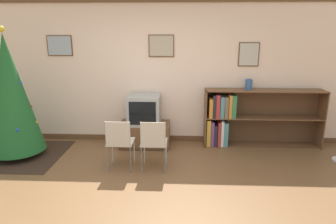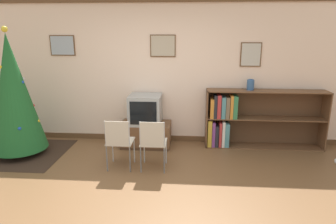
{
  "view_description": "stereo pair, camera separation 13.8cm",
  "coord_description": "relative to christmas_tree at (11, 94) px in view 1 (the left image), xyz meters",
  "views": [
    {
      "loc": [
        0.42,
        -3.47,
        2.13
      ],
      "look_at": [
        0.22,
        1.17,
        0.85
      ],
      "focal_mm": 32.0,
      "sensor_mm": 36.0,
      "label": 1
    },
    {
      "loc": [
        0.56,
        -3.46,
        2.13
      ],
      "look_at": [
        0.22,
        1.17,
        0.85
      ],
      "focal_mm": 32.0,
      "sensor_mm": 36.0,
      "label": 2
    }
  ],
  "objects": [
    {
      "name": "tv_console",
      "position": [
        2.16,
        0.56,
        -0.87
      ],
      "size": [
        0.93,
        0.55,
        0.44
      ],
      "color": "#4C311E",
      "rests_on": "ground_plane"
    },
    {
      "name": "vase",
      "position": [
        4.06,
        0.69,
        0.08
      ],
      "size": [
        0.13,
        0.13,
        0.19
      ],
      "color": "#335684",
      "rests_on": "bookshelf"
    },
    {
      "name": "bookshelf",
      "position": [
        3.94,
        0.67,
        -0.57
      ],
      "size": [
        2.15,
        0.36,
        1.08
      ],
      "color": "brown",
      "rests_on": "ground_plane"
    },
    {
      "name": "area_rug",
      "position": [
        -0.0,
        -0.0,
        -1.09
      ],
      "size": [
        1.52,
        1.43,
        0.01
      ],
      "color": "#332319",
      "rests_on": "ground_plane"
    },
    {
      "name": "christmas_tree",
      "position": [
        0.0,
        0.0,
        0.0
      ],
      "size": [
        0.92,
        0.92,
        2.18
      ],
      "color": "maroon",
      "rests_on": "area_rug"
    },
    {
      "name": "television",
      "position": [
        2.16,
        0.55,
        -0.38
      ],
      "size": [
        0.58,
        0.54,
        0.54
      ],
      "color": "#9E9E99",
      "rests_on": "tv_console"
    },
    {
      "name": "ground_plane",
      "position": [
        2.41,
        -1.27,
        -1.09
      ],
      "size": [
        24.0,
        24.0,
        0.0
      ],
      "primitive_type": "plane",
      "color": "brown"
    },
    {
      "name": "folding_chair_right",
      "position": [
        2.42,
        -0.47,
        -0.62
      ],
      "size": [
        0.4,
        0.4,
        0.82
      ],
      "color": "#BCB29E",
      "rests_on": "ground_plane"
    },
    {
      "name": "folding_chair_left",
      "position": [
        1.89,
        -0.47,
        -0.62
      ],
      "size": [
        0.4,
        0.4,
        0.82
      ],
      "color": "#BCB29E",
      "rests_on": "ground_plane"
    },
    {
      "name": "wall_back",
      "position": [
        2.41,
        0.9,
        0.26
      ],
      "size": [
        8.96,
        0.11,
        2.7
      ],
      "color": "beige",
      "rests_on": "ground_plane"
    }
  ]
}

